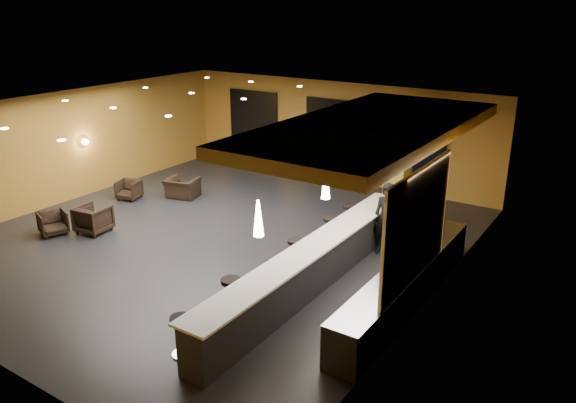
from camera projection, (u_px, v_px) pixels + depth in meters
The scene contains 34 objects.
floor at pixel (217, 239), 15.36m from camera, with size 12.00×13.00×0.10m, color black.
ceiling at pixel (211, 109), 14.14m from camera, with size 12.00×13.00×0.10m, color black.
wall_back at pixel (335, 131), 19.90m from camera, with size 12.00×0.10×3.50m, color #A77225.
wall_left at pixel (69, 146), 17.88m from camera, with size 0.10×13.00×3.50m, color #A77225.
wall_right at pixel (438, 224), 11.62m from camera, with size 0.10×13.00×3.50m, color #A77225.
wood_soffit at pixel (372, 127), 12.92m from camera, with size 3.60×8.00×0.28m, color olive.
window_left at pixel (254, 122), 21.64m from camera, with size 2.20×0.06×2.40m, color black.
window_center at pixel (333, 133), 19.83m from camera, with size 2.20×0.06×2.40m, color black.
window_right at pixel (414, 144), 18.28m from camera, with size 2.20×0.06×2.40m, color black.
tile_backsplash at pixel (417, 227), 10.80m from camera, with size 0.06×3.20×2.40m, color white.
bar_counter at pixel (313, 268), 12.50m from camera, with size 0.60×8.00×1.00m, color black.
bar_top at pixel (313, 246), 12.32m from camera, with size 0.78×8.10×0.05m, color silver.
prep_counter at pixel (406, 285), 11.88m from camera, with size 0.70×6.00×0.86m, color black.
prep_top at pixel (407, 266), 11.73m from camera, with size 0.72×6.00×0.03m, color silver.
wall_shelf_lower at pixel (404, 248), 10.85m from camera, with size 0.30×1.50×0.03m, color silver.
wall_shelf_upper at pixel (406, 227), 10.69m from camera, with size 0.30×1.50×0.03m, color silver.
column at pixel (398, 166), 15.69m from camera, with size 0.60×0.60×3.50m, color olive.
wall_sconce at pixel (85, 142), 18.17m from camera, with size 0.22×0.22×0.22m, color #FFE5B2.
pendant_0 at pixel (258, 218), 10.30m from camera, with size 0.20×0.20×0.70m, color white.
pendant_1 at pixel (326, 183), 12.27m from camera, with size 0.20×0.20×0.70m, color white.
pendant_2 at pixel (375, 158), 14.23m from camera, with size 0.20×0.20×0.70m, color white.
staff_a at pixel (387, 219), 14.07m from camera, with size 0.69×0.45×1.88m, color black.
staff_b at pixel (422, 214), 14.54m from camera, with size 0.88×0.68×1.81m, color black.
staff_c at pixel (428, 227), 13.91m from camera, with size 0.81×0.53×1.66m, color black.
armchair_a at pixel (53, 223), 15.50m from camera, with size 0.70×0.72×0.65m, color black.
armchair_b at pixel (93, 219), 15.62m from camera, with size 0.82×0.84×0.77m, color black.
armchair_c at pixel (129, 190), 18.25m from camera, with size 0.67×0.69×0.63m, color black.
armchair_d at pixel (182, 188), 18.40m from camera, with size 1.00×0.87×0.65m, color black.
bar_stool_0 at pixel (181, 331), 10.11m from camera, with size 0.40×0.40×0.80m.
bar_stool_1 at pixel (231, 293), 11.35m from camera, with size 0.43×0.43×0.85m.
bar_stool_2 at pixel (272, 273), 12.32m from camera, with size 0.37×0.37×0.73m.
bar_stool_3 at pixel (295, 251), 13.36m from camera, with size 0.40×0.40×0.78m.
bar_stool_4 at pixel (331, 228), 14.60m from camera, with size 0.42×0.42×0.82m.
bar_stool_5 at pixel (350, 215), 15.56m from camera, with size 0.41×0.41×0.80m.
Camera 1 is at (9.38, -10.71, 6.12)m, focal length 35.00 mm.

